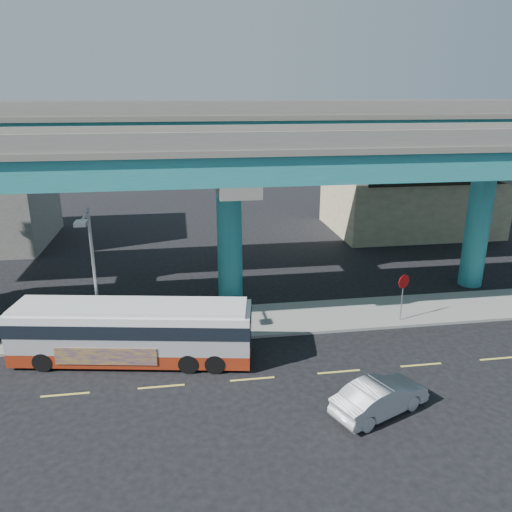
{
  "coord_description": "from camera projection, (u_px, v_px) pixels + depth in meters",
  "views": [
    {
      "loc": [
        -2.78,
        -19.5,
        12.14
      ],
      "look_at": [
        0.82,
        4.0,
        4.35
      ],
      "focal_mm": 35.0,
      "sensor_mm": 36.0,
      "label": 1
    }
  ],
  "objects": [
    {
      "name": "building_beige",
      "position": [
        410.0,
        192.0,
        45.58
      ],
      "size": [
        14.0,
        10.23,
        7.0
      ],
      "color": "#C4B58C",
      "rests_on": "ground"
    },
    {
      "name": "transit_bus",
      "position": [
        132.0,
        330.0,
        23.32
      ],
      "size": [
        11.43,
        4.32,
        2.87
      ],
      "rotation": [
        0.0,
        0.0,
        -0.17
      ],
      "color": "maroon",
      "rests_on": "ground"
    },
    {
      "name": "ground",
      "position": [
        251.0,
        376.0,
        22.5
      ],
      "size": [
        120.0,
        120.0,
        0.0
      ],
      "primitive_type": "plane",
      "color": "black",
      "rests_on": "ground"
    },
    {
      "name": "street_lamp",
      "position": [
        91.0,
        260.0,
        23.27
      ],
      "size": [
        0.5,
        2.3,
        6.9
      ],
      "color": "gray",
      "rests_on": "sidewalk"
    },
    {
      "name": "sidewalk",
      "position": [
        237.0,
        322.0,
        27.64
      ],
      "size": [
        70.0,
        4.0,
        0.15
      ],
      "primitive_type": "cube",
      "color": "gray",
      "rests_on": "ground"
    },
    {
      "name": "viaduct",
      "position": [
        228.0,
        149.0,
        28.2
      ],
      "size": [
        52.0,
        12.4,
        11.7
      ],
      "color": "teal",
      "rests_on": "ground"
    },
    {
      "name": "stop_sign",
      "position": [
        403.0,
        287.0,
        27.06
      ],
      "size": [
        0.76,
        0.33,
        2.69
      ],
      "rotation": [
        0.0,
        0.0,
        -0.01
      ],
      "color": "gray",
      "rests_on": "sidewalk"
    },
    {
      "name": "sedan",
      "position": [
        380.0,
        397.0,
        19.71
      ],
      "size": [
        4.56,
        5.26,
        1.38
      ],
      "primitive_type": "imported",
      "rotation": [
        0.0,
        0.0,
        1.99
      ],
      "color": "#AEAEB3",
      "rests_on": "ground"
    },
    {
      "name": "lane_markings",
      "position": [
        252.0,
        379.0,
        22.21
      ],
      "size": [
        58.0,
        0.12,
        0.01
      ],
      "color": "#D8C64C",
      "rests_on": "ground"
    }
  ]
}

